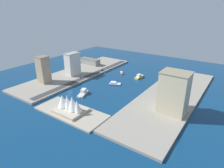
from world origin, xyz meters
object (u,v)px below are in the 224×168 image
object	(u,v)px
apartment_midrise_tan	(43,70)
carpark_squat_concrete	(90,61)
hotel_broad_white	(73,64)
tugboat_red	(121,73)
ferry_yellow_fast	(139,77)
ferry_white_commuter	(83,93)
van_white	(107,68)
suv_black	(102,70)
opera_landmark	(69,105)
catamaran_blue	(114,83)
traffic_light_waterfront	(96,72)
taxi_yellow_cab	(98,72)
pickup_red	(70,84)
sedan_silver	(80,78)
office_block_beige	(174,93)

from	to	relation	value
apartment_midrise_tan	carpark_squat_concrete	bearing A→B (deg)	-86.59
carpark_squat_concrete	apartment_midrise_tan	xyz separation A→B (m)	(-7.03, 117.81, 15.03)
hotel_broad_white	tugboat_red	bearing A→B (deg)	-137.34
ferry_yellow_fast	apartment_midrise_tan	size ratio (longest dim) A/B	0.56
ferry_white_commuter	van_white	xyz separation A→B (m)	(35.81, -107.91, 1.19)
suv_black	opera_landmark	distance (m)	151.06
catamaran_blue	hotel_broad_white	world-z (taller)	hotel_broad_white
catamaran_blue	apartment_midrise_tan	size ratio (longest dim) A/B	0.50
van_white	traffic_light_waterfront	size ratio (longest dim) A/B	0.67
hotel_broad_white	taxi_yellow_cab	size ratio (longest dim) A/B	7.93
hotel_broad_white	traffic_light_waterfront	size ratio (longest dim) A/B	5.90
ferry_yellow_fast	ferry_white_commuter	size ratio (longest dim) A/B	0.92
ferry_white_commuter	taxi_yellow_cab	distance (m)	89.98
pickup_red	traffic_light_waterfront	bearing A→B (deg)	-94.21
sedan_silver	taxi_yellow_cab	size ratio (longest dim) A/B	1.04
catamaran_blue	office_block_beige	xyz separation A→B (m)	(-104.46, 38.25, 25.45)
office_block_beige	apartment_midrise_tan	size ratio (longest dim) A/B	1.16
catamaran_blue	carpark_squat_concrete	xyz separation A→B (m)	(99.36, -57.16, 7.16)
tugboat_red	carpark_squat_concrete	bearing A→B (deg)	-4.98
catamaran_blue	tugboat_red	world-z (taller)	tugboat_red
sedan_silver	taxi_yellow_cab	xyz separation A→B (m)	(-4.39, -42.89, -0.01)
office_block_beige	ferry_white_commuter	bearing A→B (deg)	8.60
hotel_broad_white	ferry_white_commuter	bearing A→B (deg)	144.37
sedan_silver	taxi_yellow_cab	distance (m)	43.12
traffic_light_waterfront	opera_landmark	xyz separation A→B (m)	(-54.00, 115.22, 2.91)
ferry_white_commuter	traffic_light_waterfront	bearing A→B (deg)	-64.72
apartment_midrise_tan	taxi_yellow_cab	world-z (taller)	apartment_midrise_tan
ferry_white_commuter	van_white	distance (m)	113.70
van_white	sedan_silver	world-z (taller)	van_white
catamaran_blue	sedan_silver	size ratio (longest dim) A/B	4.11
ferry_white_commuter	apartment_midrise_tan	size ratio (longest dim) A/B	0.61
apartment_midrise_tan	suv_black	distance (m)	107.84
catamaran_blue	ferry_yellow_fast	world-z (taller)	ferry_yellow_fast
ferry_yellow_fast	opera_landmark	xyz separation A→B (m)	(13.12, 150.24, 7.70)
van_white	sedan_silver	bearing A→B (deg)	84.77
pickup_red	suv_black	bearing A→B (deg)	-89.84
apartment_midrise_tan	taxi_yellow_cab	distance (m)	96.76
sedan_silver	pickup_red	size ratio (longest dim) A/B	1.14
catamaran_blue	traffic_light_waterfront	bearing A→B (deg)	-15.84
catamaran_blue	traffic_light_waterfront	world-z (taller)	traffic_light_waterfront
apartment_midrise_tan	suv_black	bearing A→B (deg)	-112.06
apartment_midrise_tan	traffic_light_waterfront	xyz separation A→B (m)	(-44.28, -74.29, -16.52)
tugboat_red	opera_landmark	size ratio (longest dim) A/B	0.36
apartment_midrise_tan	taxi_yellow_cab	size ratio (longest dim) A/B	8.61
hotel_broad_white	taxi_yellow_cab	xyz separation A→B (m)	(-28.86, -33.94, -18.32)
ferry_white_commuter	carpark_squat_concrete	distance (m)	141.52
pickup_red	suv_black	distance (m)	81.65
suv_black	tugboat_red	bearing A→B (deg)	-160.10
apartment_midrise_tan	van_white	world-z (taller)	apartment_midrise_tan
apartment_midrise_tan	taxi_yellow_cab	bearing A→B (deg)	-114.71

